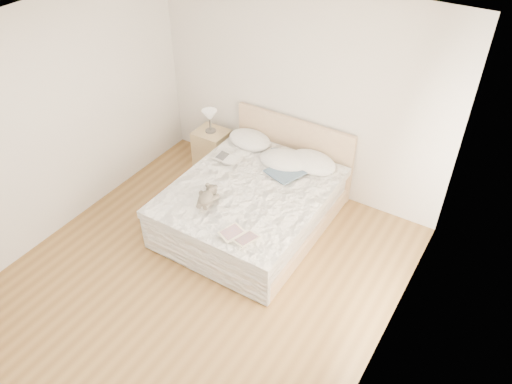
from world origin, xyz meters
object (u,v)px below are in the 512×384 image
bed (254,203)px  childrens_book (239,236)px  nightstand (212,148)px  table_lamp (210,116)px  photo_book (227,158)px  teddy_bear (206,202)px

bed → childrens_book: bearing=-67.5°
nightstand → table_lamp: 0.52m
bed → photo_book: bed is taller
bed → childrens_book: bed is taller
nightstand → childrens_book: childrens_book is taller
photo_book → childrens_book: bearing=-54.9°
photo_book → teddy_bear: (0.31, -0.87, 0.02)m
nightstand → teddy_bear: size_ratio=1.81×
bed → photo_book: size_ratio=7.01×
table_lamp → teddy_bear: bearing=-55.7°
bed → table_lamp: bearing=147.5°
nightstand → teddy_bear: (0.94, -1.38, 0.37)m
childrens_book → photo_book: bearing=146.6°
nightstand → photo_book: 0.88m
nightstand → bed: bearing=-32.5°
teddy_bear → table_lamp: bearing=108.2°
childrens_book → teddy_bear: 0.66m
nightstand → table_lamp: (-0.01, 0.01, 0.52)m
table_lamp → teddy_bear: size_ratio=1.06×
photo_book → teddy_bear: 0.92m
bed → nightstand: 1.40m
table_lamp → bed: bearing=-32.5°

